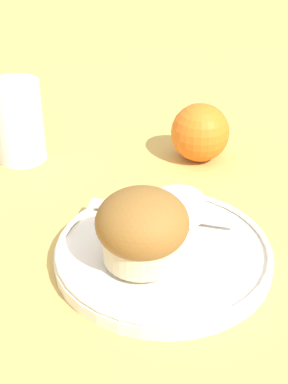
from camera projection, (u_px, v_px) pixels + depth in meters
name	position (u px, v px, depth m)	size (l,w,h in m)	color
ground_plane	(144.00, 248.00, 0.58)	(3.00, 3.00, 0.00)	tan
plate	(163.00, 252.00, 0.56)	(0.23, 0.23, 0.02)	silver
muffin	(142.00, 228.00, 0.52)	(0.09, 0.09, 0.07)	beige
cream_ramekin	(179.00, 206.00, 0.60)	(0.06, 0.06, 0.02)	silver
berry_pair	(156.00, 219.00, 0.58)	(0.03, 0.02, 0.02)	#B7192D
butter_knife	(161.00, 213.00, 0.60)	(0.16, 0.09, 0.00)	silver
orange_fruit	(200.00, 132.00, 0.74)	(0.08, 0.08, 0.08)	orange
juice_glass	(18.00, 122.00, 0.73)	(0.07, 0.07, 0.11)	silver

